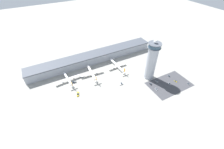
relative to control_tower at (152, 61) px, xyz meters
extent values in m
plane|color=#9E9B93|center=(-60.49, 12.23, -31.52)|extent=(1000.00, 1000.00, 0.00)
cube|color=#A3A8B2|center=(-60.49, 82.23, -24.49)|extent=(227.09, 22.00, 14.08)
cube|color=#4C515B|center=(-60.49, 82.23, -16.65)|extent=(227.09, 25.00, 1.60)
cylinder|color=#ADB2BC|center=(0.00, 0.00, -4.92)|extent=(14.78, 14.78, 53.22)
cylinder|color=#565B66|center=(0.00, 0.00, 22.09)|extent=(18.59, 18.59, 0.80)
cylinder|color=#334C60|center=(0.00, 0.00, 25.02)|extent=(17.10, 17.10, 5.06)
cylinder|color=#565B66|center=(0.00, 0.00, 28.05)|extent=(18.59, 18.59, 1.00)
sphere|color=white|center=(0.00, 0.00, 31.15)|extent=(5.19, 5.19, 5.19)
cube|color=#424247|center=(17.73, -28.06, -31.52)|extent=(64.00, 40.00, 0.01)
cylinder|color=silver|center=(-115.46, 49.74, -26.99)|extent=(5.94, 30.21, 3.56)
cone|color=silver|center=(-116.78, 66.30, -26.99)|extent=(3.81, 3.48, 3.56)
cone|color=silver|center=(-114.09, 32.65, -26.99)|extent=(3.54, 4.52, 3.21)
cube|color=silver|center=(-115.50, 50.34, -27.62)|extent=(40.88, 7.62, 0.44)
cylinder|color=#A8A8B2|center=(-124.10, 50.66, -28.69)|extent=(2.27, 4.06, 1.96)
cylinder|color=#A8A8B2|center=(-107.07, 52.02, -28.69)|extent=(2.27, 4.06, 1.96)
cube|color=orange|center=(-114.02, 31.80, -22.36)|extent=(0.52, 2.81, 5.70)
cube|color=silver|center=(-113.99, 31.40, -26.64)|extent=(10.10, 2.79, 0.24)
cylinder|color=black|center=(-116.56, 63.51, -30.15)|extent=(0.28, 0.28, 2.75)
cylinder|color=black|center=(-112.95, 49.74, -30.15)|extent=(0.28, 0.28, 2.75)
cylinder|color=black|center=(-117.93, 49.34, -30.15)|extent=(0.28, 0.28, 2.75)
cylinder|color=white|center=(-77.80, 46.06, -27.05)|extent=(6.45, 34.92, 4.13)
cone|color=white|center=(-76.51, 65.23, -27.05)|extent=(4.37, 3.99, 4.13)
cone|color=white|center=(-79.13, 26.26, -27.05)|extent=(4.04, 5.20, 3.72)
cube|color=white|center=(-77.75, 46.75, -27.78)|extent=(37.45, 6.89, 0.44)
cylinder|color=#A8A8B2|center=(-85.49, 48.27, -29.03)|extent=(2.57, 4.69, 2.27)
cylinder|color=#A8A8B2|center=(-69.88, 47.22, -29.03)|extent=(2.57, 4.69, 2.27)
cube|color=orange|center=(-79.20, 25.28, -21.68)|extent=(0.49, 2.81, 6.61)
cube|color=white|center=(-79.23, 24.88, -26.64)|extent=(11.67, 2.77, 0.24)
cylinder|color=black|center=(-76.71, 62.18, -30.32)|extent=(0.28, 0.28, 2.40)
cylinder|color=black|center=(-74.92, 45.76, -30.32)|extent=(0.28, 0.28, 2.40)
cylinder|color=black|center=(-80.69, 46.15, -30.32)|extent=(0.28, 0.28, 2.40)
cylinder|color=white|center=(-31.65, 44.62, -27.53)|extent=(5.21, 36.73, 3.95)
cone|color=white|center=(-32.34, 64.70, -27.53)|extent=(4.07, 3.69, 3.95)
cone|color=white|center=(-30.94, 23.95, -27.53)|extent=(3.72, 4.87, 3.56)
cube|color=white|center=(-31.67, 45.35, -28.22)|extent=(33.74, 5.55, 0.44)
cylinder|color=#A8A8B2|center=(-38.76, 46.11, -29.42)|extent=(2.32, 4.42, 2.18)
cylinder|color=#A8A8B2|center=(-24.65, 46.59, -29.42)|extent=(2.32, 4.42, 2.18)
cube|color=orange|center=(-30.91, 23.01, -22.39)|extent=(0.40, 2.81, 6.33)
cube|color=white|center=(-30.89, 22.61, -27.13)|extent=(11.14, 2.38, 0.24)
cylinder|color=black|center=(-32.24, 61.72, -30.52)|extent=(0.28, 0.28, 2.02)
cylinder|color=black|center=(-28.88, 44.65, -30.52)|extent=(0.28, 0.28, 2.02)
cylinder|color=black|center=(-34.41, 44.46, -30.52)|extent=(0.28, 0.28, 2.02)
cube|color=black|center=(-47.15, 5.85, -31.46)|extent=(5.64, 3.13, 0.12)
cube|color=silver|center=(-47.15, 5.85, -30.84)|extent=(6.66, 3.36, 1.36)
cube|color=#232D38|center=(-46.52, 5.93, -29.61)|extent=(2.20, 2.46, 1.11)
cube|color=black|center=(-92.79, 50.28, -31.46)|extent=(7.09, 4.52, 0.12)
cube|color=#2D333D|center=(-92.79, 50.28, -30.67)|extent=(8.32, 5.04, 1.70)
cube|color=#232D38|center=(-93.53, 50.01, -29.13)|extent=(2.99, 2.89, 1.39)
cube|color=black|center=(-111.38, 16.55, -31.46)|extent=(4.41, 7.37, 0.12)
cube|color=gold|center=(-111.38, 16.55, -30.86)|extent=(4.92, 8.67, 1.32)
cube|color=#232D38|center=(-111.64, 15.76, -29.66)|extent=(2.82, 3.04, 1.08)
cube|color=black|center=(-109.09, 42.66, -31.46)|extent=(6.28, 3.53, 0.12)
cube|color=#2D333D|center=(-109.09, 42.66, -30.84)|extent=(7.40, 3.89, 1.37)
cube|color=#232D38|center=(-109.78, 42.83, -29.59)|extent=(2.54, 2.42, 1.12)
cube|color=black|center=(4.93, -14.74, -31.46)|extent=(1.79, 3.67, 0.12)
cube|color=silver|center=(4.93, -14.74, -31.09)|extent=(1.87, 4.37, 0.86)
cube|color=#232D38|center=(4.93, -14.85, -30.31)|extent=(1.64, 2.41, 0.70)
cube|color=black|center=(30.10, -14.26, -31.46)|extent=(1.86, 3.88, 0.12)
cube|color=slate|center=(30.10, -14.26, -31.09)|extent=(1.95, 4.62, 0.87)
cube|color=#232D38|center=(30.11, -14.38, -30.29)|extent=(1.70, 2.55, 0.72)
cube|color=black|center=(-7.41, -27.65, -31.46)|extent=(1.83, 3.56, 0.12)
cube|color=silver|center=(-7.41, -27.65, -31.10)|extent=(1.93, 4.22, 0.84)
cube|color=#232D38|center=(-7.41, -27.55, -30.34)|extent=(1.64, 2.35, 0.69)
cube|color=black|center=(-7.54, -15.31, -31.46)|extent=(1.77, 3.93, 0.12)
cube|color=black|center=(-7.54, -15.31, -31.09)|extent=(1.85, 4.68, 0.86)
cube|color=#232D38|center=(-7.53, -15.43, -30.32)|extent=(1.59, 2.59, 0.70)
cube|color=black|center=(30.60, -28.14, -31.46)|extent=(1.88, 3.79, 0.12)
cube|color=gold|center=(30.60, -28.14, -31.15)|extent=(1.98, 4.51, 0.74)
cube|color=#232D38|center=(30.59, -28.03, -30.47)|extent=(1.68, 2.50, 0.61)
cube|color=black|center=(17.91, -28.16, -31.46)|extent=(1.75, 3.48, 0.12)
cube|color=silver|center=(17.91, -28.16, -31.12)|extent=(1.84, 4.14, 0.80)
cube|color=#232D38|center=(17.90, -28.27, -30.39)|extent=(1.57, 2.29, 0.66)
cube|color=black|center=(42.81, -41.84, -31.46)|extent=(1.84, 3.87, 0.12)
cube|color=slate|center=(42.81, -41.84, -31.10)|extent=(1.95, 4.59, 0.86)
cube|color=#232D38|center=(42.82, -41.72, -30.32)|extent=(1.64, 2.55, 0.70)
camera|label=1|loc=(-136.13, -132.43, 125.21)|focal=24.00mm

